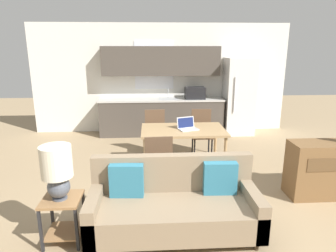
# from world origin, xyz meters

# --- Properties ---
(ground_plane) EXTENTS (20.00, 20.00, 0.00)m
(ground_plane) POSITION_xyz_m (0.00, 0.00, 0.00)
(ground_plane) COLOR #9E8460
(wall_back) EXTENTS (6.40, 0.07, 2.70)m
(wall_back) POSITION_xyz_m (-0.00, 4.63, 1.35)
(wall_back) COLOR silver
(wall_back) RESTS_ON ground_plane
(kitchen_counter) EXTENTS (3.04, 0.65, 2.15)m
(kitchen_counter) POSITION_xyz_m (0.02, 4.33, 0.84)
(kitchen_counter) COLOR #4C443D
(kitchen_counter) RESTS_ON ground_plane
(refrigerator) EXTENTS (0.71, 0.69, 1.88)m
(refrigerator) POSITION_xyz_m (1.92, 4.25, 0.94)
(refrigerator) COLOR white
(refrigerator) RESTS_ON ground_plane
(dining_table) EXTENTS (1.45, 0.88, 0.76)m
(dining_table) POSITION_xyz_m (0.29, 1.99, 0.69)
(dining_table) COLOR tan
(dining_table) RESTS_ON ground_plane
(couch) EXTENTS (1.95, 0.80, 0.88)m
(couch) POSITION_xyz_m (-0.02, 0.17, 0.34)
(couch) COLOR #3D2D1E
(couch) RESTS_ON ground_plane
(side_table) EXTENTS (0.42, 0.42, 0.53)m
(side_table) POSITION_xyz_m (-1.27, 0.06, 0.35)
(side_table) COLOR olive
(side_table) RESTS_ON ground_plane
(table_lamp) EXTENTS (0.33, 0.33, 0.61)m
(table_lamp) POSITION_xyz_m (-1.28, 0.05, 0.88)
(table_lamp) COLOR #4C515B
(table_lamp) RESTS_ON side_table
(credenza) EXTENTS (1.26, 0.44, 0.82)m
(credenza) POSITION_xyz_m (2.36, 0.92, 0.41)
(credenza) COLOR brown
(credenza) RESTS_ON ground_plane
(dining_chair_near_left) EXTENTS (0.44, 0.44, 0.92)m
(dining_chair_near_left) POSITION_xyz_m (-0.17, 1.15, 0.50)
(dining_chair_near_left) COLOR brown
(dining_chair_near_left) RESTS_ON ground_plane
(dining_chair_far_right) EXTENTS (0.43, 0.43, 0.92)m
(dining_chair_far_right) POSITION_xyz_m (0.75, 2.76, 0.50)
(dining_chair_far_right) COLOR brown
(dining_chair_far_right) RESTS_ON ground_plane
(dining_chair_far_left) EXTENTS (0.45, 0.45, 0.92)m
(dining_chair_far_left) POSITION_xyz_m (-0.18, 2.77, 0.50)
(dining_chair_far_left) COLOR brown
(dining_chair_far_left) RESTS_ON ground_plane
(laptop) EXTENTS (0.38, 0.34, 0.20)m
(laptop) POSITION_xyz_m (0.36, 1.98, 0.81)
(laptop) COLOR #B7BABC
(laptop) RESTS_ON dining_table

